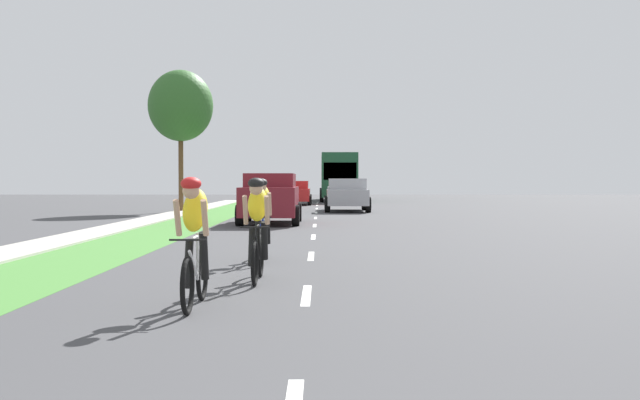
% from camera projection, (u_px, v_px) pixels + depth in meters
% --- Properties ---
extents(ground_plane, '(120.00, 120.00, 0.00)m').
position_uv_depth(ground_plane, '(316.00, 234.00, 21.11)').
color(ground_plane, '#424244').
extents(grass_verge, '(2.22, 70.00, 0.01)m').
position_uv_depth(grass_verge, '(158.00, 234.00, 21.13)').
color(grass_verge, '#478438').
rests_on(grass_verge, ground_plane).
extents(sidewalk_concrete, '(1.38, 70.00, 0.10)m').
position_uv_depth(sidewalk_concrete, '(96.00, 234.00, 21.14)').
color(sidewalk_concrete, '#B2ADA3').
rests_on(sidewalk_concrete, ground_plane).
extents(lane_markings_center, '(0.12, 52.71, 0.01)m').
position_uv_depth(lane_markings_center, '(317.00, 225.00, 25.11)').
color(lane_markings_center, white).
rests_on(lane_markings_center, ground_plane).
extents(cyclist_lead, '(0.42, 1.72, 1.58)m').
position_uv_depth(cyclist_lead, '(197.00, 241.00, 8.85)').
color(cyclist_lead, black).
rests_on(cyclist_lead, ground_plane).
extents(cyclist_trailing, '(0.42, 1.72, 1.58)m').
position_uv_depth(cyclist_trailing, '(260.00, 228.00, 11.13)').
color(cyclist_trailing, black).
rests_on(cyclist_trailing, ground_plane).
extents(cyclist_distant, '(0.42, 1.72, 1.58)m').
position_uv_depth(cyclist_distant, '(265.00, 219.00, 13.95)').
color(cyclist_distant, black).
rests_on(cyclist_distant, ground_plane).
extents(suv_maroon, '(2.15, 4.70, 1.79)m').
position_uv_depth(suv_maroon, '(273.00, 197.00, 26.31)').
color(suv_maroon, maroon).
rests_on(suv_maroon, ground_plane).
extents(pickup_silver, '(2.22, 5.10, 1.64)m').
position_uv_depth(pickup_silver, '(349.00, 195.00, 36.82)').
color(pickup_silver, '#A5A8AD').
rests_on(pickup_silver, ground_plane).
extents(sedan_red, '(1.98, 4.30, 1.52)m').
position_uv_depth(sedan_red, '(299.00, 193.00, 46.89)').
color(sedan_red, red).
rests_on(sedan_red, ground_plane).
extents(bus_dark_green, '(2.78, 11.60, 3.48)m').
position_uv_depth(bus_dark_green, '(341.00, 175.00, 55.80)').
color(bus_dark_green, '#194C2D').
rests_on(bus_dark_green, ground_plane).
extents(street_tree_far, '(3.18, 3.18, 6.98)m').
position_uv_depth(street_tree_far, '(183.00, 106.00, 36.19)').
color(street_tree_far, brown).
rests_on(street_tree_far, ground_plane).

